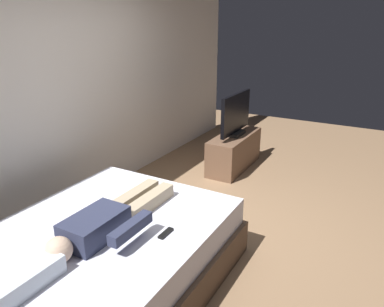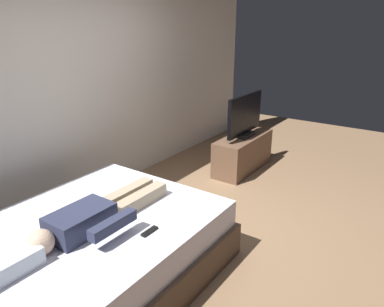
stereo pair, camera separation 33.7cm
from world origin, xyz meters
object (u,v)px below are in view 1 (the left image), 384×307
object	(u,v)px
pillow	(14,276)
remote	(166,233)
tv_stand	(234,151)
tv	(236,115)
bed	(103,259)
person	(109,220)

from	to	relation	value
pillow	remote	xyz separation A→B (m)	(0.89, -0.48, -0.05)
tv_stand	tv	distance (m)	0.53
tv_stand	tv	size ratio (longest dim) A/B	1.25
bed	remote	bearing A→B (deg)	-69.40
bed	tv_stand	size ratio (longest dim) A/B	1.88
tv	tv_stand	bearing A→B (deg)	0.00
remote	tv_stand	bearing A→B (deg)	12.30
pillow	tv	distance (m)	3.56
person	tv	distance (m)	2.82
person	tv_stand	size ratio (longest dim) A/B	1.15
bed	tv	size ratio (longest dim) A/B	2.34
bed	remote	size ratio (longest dim) A/B	13.75
tv	pillow	bearing A→B (deg)	-178.37
bed	pillow	distance (m)	0.79
bed	pillow	world-z (taller)	pillow
pillow	tv	bearing A→B (deg)	1.63
remote	tv	distance (m)	2.73
person	bed	bearing A→B (deg)	111.29
pillow	bed	bearing A→B (deg)	0.00
tv_stand	pillow	bearing A→B (deg)	-178.37
remote	tv_stand	world-z (taller)	remote
person	tv	size ratio (longest dim) A/B	1.43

